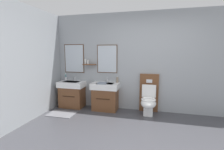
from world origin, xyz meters
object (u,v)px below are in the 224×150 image
at_px(vanity_sink_left, 72,94).
at_px(toothbrush_cup, 66,78).
at_px(toilet, 149,99).
at_px(vanity_sink_right, 105,96).
at_px(soap_dispenser, 117,80).
at_px(folded_hand_towel, 102,83).

bearing_deg(vanity_sink_left, toothbrush_cup, 150.83).
bearing_deg(toilet, toothbrush_cup, 176.19).
distance_m(vanity_sink_right, soap_dispenser, 0.55).
bearing_deg(toilet, folded_hand_towel, -173.56).
height_order(toilet, toothbrush_cup, toilet).
bearing_deg(vanity_sink_right, soap_dispenser, 29.83).
height_order(vanity_sink_right, toilet, toilet).
relative_size(toilet, toothbrush_cup, 4.91).
bearing_deg(folded_hand_towel, vanity_sink_right, 73.70).
distance_m(toilet, toothbrush_cup, 2.46).
bearing_deg(vanity_sink_left, soap_dispenser, 7.47).
distance_m(vanity_sink_right, toilet, 1.15).
height_order(vanity_sink_left, toothbrush_cup, toothbrush_cup).
height_order(vanity_sink_right, soap_dispenser, soap_dispenser).
bearing_deg(toothbrush_cup, vanity_sink_left, -29.17).
xyz_separation_m(vanity_sink_right, toilet, (1.15, -0.00, -0.01)).
bearing_deg(toothbrush_cup, soap_dispenser, 0.37).
height_order(vanity_sink_left, toilet, toilet).
relative_size(toothbrush_cup, soap_dispenser, 1.11).
distance_m(toothbrush_cup, soap_dispenser, 1.56).
bearing_deg(folded_hand_towel, toothbrush_cup, 166.54).
height_order(toothbrush_cup, folded_hand_towel, toothbrush_cup).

